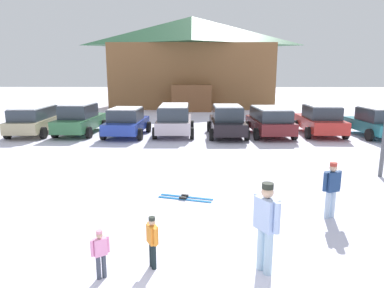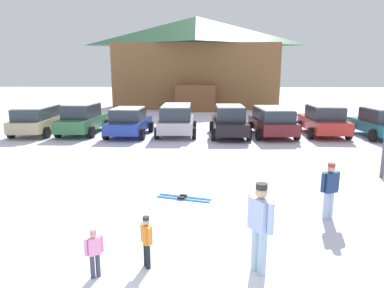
# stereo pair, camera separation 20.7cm
# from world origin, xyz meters

# --- Properties ---
(ski_lodge) EXTENTS (16.49, 9.81, 9.03)m
(ski_lodge) POSITION_xyz_m (-0.53, 32.45, 4.58)
(ski_lodge) COLOR brown
(ski_lodge) RESTS_ON ground
(parked_beige_suv) EXTENTS (2.30, 4.37, 1.62)m
(parked_beige_suv) POSITION_xyz_m (-9.26, 15.51, 0.88)
(parked_beige_suv) COLOR tan
(parked_beige_suv) RESTS_ON ground
(parked_green_coupe) EXTENTS (2.21, 4.56, 1.78)m
(parked_green_coupe) POSITION_xyz_m (-6.73, 15.77, 0.88)
(parked_green_coupe) COLOR #336F42
(parked_green_coupe) RESTS_ON ground
(parked_blue_hatchback) EXTENTS (2.32, 4.07, 1.60)m
(parked_blue_hatchback) POSITION_xyz_m (-3.90, 15.14, 0.81)
(parked_blue_hatchback) COLOR #243EA7
(parked_blue_hatchback) RESTS_ON ground
(parked_silver_wagon) EXTENTS (2.27, 4.24, 1.73)m
(parked_silver_wagon) POSITION_xyz_m (-1.25, 15.55, 0.93)
(parked_silver_wagon) COLOR silver
(parked_silver_wagon) RESTS_ON ground
(parked_black_sedan) EXTENTS (2.13, 4.43, 1.74)m
(parked_black_sedan) POSITION_xyz_m (1.70, 15.19, 0.87)
(parked_black_sedan) COLOR black
(parked_black_sedan) RESTS_ON ground
(parked_maroon_van) EXTENTS (2.42, 4.34, 1.60)m
(parked_maroon_van) POSITION_xyz_m (4.12, 15.37, 0.87)
(parked_maroon_van) COLOR maroon
(parked_maroon_van) RESTS_ON ground
(parked_red_sedan) EXTENTS (2.33, 4.40, 1.72)m
(parked_red_sedan) POSITION_xyz_m (7.06, 15.71, 0.86)
(parked_red_sedan) COLOR red
(parked_red_sedan) RESTS_ON ground
(parked_teal_hatchback) EXTENTS (2.19, 4.09, 1.64)m
(parked_teal_hatchback) POSITION_xyz_m (9.90, 15.12, 0.82)
(parked_teal_hatchback) COLOR teal
(parked_teal_hatchback) RESTS_ON ground
(skier_child_in_orange_jacket) EXTENTS (0.24, 0.33, 0.99)m
(skier_child_in_orange_jacket) POSITION_xyz_m (-0.76, 1.94, 0.56)
(skier_child_in_orange_jacket) COLOR black
(skier_child_in_orange_jacket) RESTS_ON ground
(skier_adult_in_blue_parka) EXTENTS (0.42, 0.54, 1.67)m
(skier_adult_in_blue_parka) POSITION_xyz_m (1.25, 1.84, 0.94)
(skier_adult_in_blue_parka) COLOR #9AB9CF
(skier_adult_in_blue_parka) RESTS_ON ground
(skier_teen_in_navy_coat) EXTENTS (0.49, 0.31, 1.41)m
(skier_teen_in_navy_coat) POSITION_xyz_m (3.31, 4.20, 0.79)
(skier_teen_in_navy_coat) COLOR #A6BBD3
(skier_teen_in_navy_coat) RESTS_ON ground
(skier_child_in_pink_snowsuit) EXTENTS (0.29, 0.22, 0.89)m
(skier_child_in_pink_snowsuit) POSITION_xyz_m (-1.61, 1.59, 0.50)
(skier_child_in_pink_snowsuit) COLOR #3A414F
(skier_child_in_pink_snowsuit) RESTS_ON ground
(pair_of_skis) EXTENTS (1.57, 0.69, 0.08)m
(pair_of_skis) POSITION_xyz_m (-0.29, 5.45, 0.02)
(pair_of_skis) COLOR blue
(pair_of_skis) RESTS_ON ground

